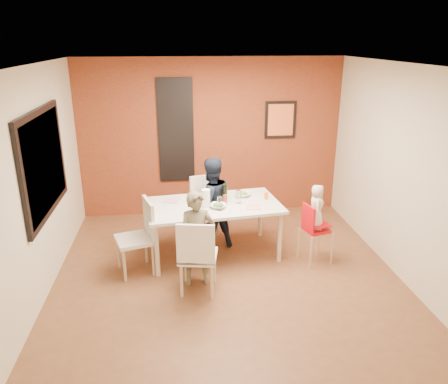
{
  "coord_description": "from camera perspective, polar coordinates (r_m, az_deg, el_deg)",
  "views": [
    {
      "loc": [
        -0.62,
        -5.13,
        2.99
      ],
      "look_at": [
        0.0,
        0.3,
        1.05
      ],
      "focal_mm": 35.0,
      "sensor_mm": 36.0,
      "label": 1
    }
  ],
  "objects": [
    {
      "name": "ground",
      "position": [
        5.97,
        0.34,
        -10.52
      ],
      "size": [
        4.5,
        4.5,
        0.0
      ],
      "primitive_type": "plane",
      "color": "brown",
      "rests_on": "ground"
    },
    {
      "name": "condiment_red",
      "position": [
        6.08,
        0.1,
        -1.13
      ],
      "size": [
        0.03,
        0.03,
        0.13
      ],
      "primitive_type": "cylinder",
      "color": "red",
      "rests_on": "dining_table"
    },
    {
      "name": "paper_towel_roll",
      "position": [
        5.98,
        -2.38,
        -0.86
      ],
      "size": [
        0.12,
        0.12,
        0.26
      ],
      "primitive_type": "cylinder",
      "color": "white",
      "rests_on": "dining_table"
    },
    {
      "name": "plate_far_left",
      "position": [
        6.29,
        -6.89,
        -1.13
      ],
      "size": [
        0.25,
        0.25,
        0.01
      ],
      "primitive_type": "cube",
      "rotation": [
        0.0,
        0.0,
        -0.3
      ],
      "color": "silver",
      "rests_on": "dining_table"
    },
    {
      "name": "chair_far",
      "position": [
        6.65,
        -2.12,
        -1.78
      ],
      "size": [
        0.59,
        0.59,
        1.02
      ],
      "rotation": [
        0.0,
        0.0,
        0.29
      ],
      "color": "silver",
      "rests_on": "ground"
    },
    {
      "name": "wall_left",
      "position": [
        5.62,
        -23.05,
        0.99
      ],
      "size": [
        0.02,
        4.5,
        2.7
      ],
      "primitive_type": "cube",
      "color": "beige",
      "rests_on": "ground"
    },
    {
      "name": "condiment_brown",
      "position": [
        6.13,
        -0.0,
        -0.95
      ],
      "size": [
        0.03,
        0.03,
        0.13
      ],
      "primitive_type": "cylinder",
      "color": "brown",
      "rests_on": "dining_table"
    },
    {
      "name": "art_print_frame",
      "position": [
        7.68,
        7.39,
        9.34
      ],
      "size": [
        0.54,
        0.03,
        0.64
      ],
      "primitive_type": "cube",
      "color": "black",
      "rests_on": "wall_back"
    },
    {
      "name": "glassblock_strip",
      "position": [
        7.49,
        -6.31,
        7.96
      ],
      "size": [
        0.55,
        0.03,
        1.7
      ],
      "primitive_type": "cube",
      "color": "silver",
      "rests_on": "wall_back"
    },
    {
      "name": "sippy_cup",
      "position": [
        6.33,
        5.51,
        -0.5
      ],
      "size": [
        0.06,
        0.06,
        0.1
      ],
      "primitive_type": "cylinder",
      "color": "orange",
      "rests_on": "dining_table"
    },
    {
      "name": "art_print_canvas",
      "position": [
        7.66,
        7.41,
        9.32
      ],
      "size": [
        0.44,
        0.01,
        0.54
      ],
      "primitive_type": "cube",
      "color": "orange",
      "rests_on": "wall_back"
    },
    {
      "name": "wine_glass_b",
      "position": [
        6.13,
        1.87,
        -0.63
      ],
      "size": [
        0.07,
        0.07,
        0.19
      ],
      "primitive_type": "cylinder",
      "color": "silver",
      "rests_on": "dining_table"
    },
    {
      "name": "wine_glass_a",
      "position": [
        5.88,
        -0.57,
        -1.53
      ],
      "size": [
        0.07,
        0.07,
        0.19
      ],
      "primitive_type": "cylinder",
      "color": "white",
      "rests_on": "dining_table"
    },
    {
      "name": "glassblock_surround",
      "position": [
        7.49,
        -6.31,
        7.95
      ],
      "size": [
        0.6,
        0.03,
        1.76
      ],
      "primitive_type": "cube",
      "color": "black",
      "rests_on": "wall_back"
    },
    {
      "name": "wine_bottle",
      "position": [
        6.17,
        0.11,
        -0.16
      ],
      "size": [
        0.07,
        0.07,
        0.26
      ],
      "primitive_type": "cylinder",
      "color": "black",
      "rests_on": "dining_table"
    },
    {
      "name": "plate_near_left",
      "position": [
        5.72,
        -3.84,
        -3.17
      ],
      "size": [
        0.31,
        0.31,
        0.01
      ],
      "primitive_type": "cube",
      "rotation": [
        0.0,
        0.0,
        0.33
      ],
      "color": "white",
      "rests_on": "dining_table"
    },
    {
      "name": "picture_window_frame",
      "position": [
        5.74,
        -22.51,
        3.53
      ],
      "size": [
        0.05,
        1.7,
        1.3
      ],
      "primitive_type": "cube",
      "color": "black",
      "rests_on": "wall_left"
    },
    {
      "name": "chair_left",
      "position": [
        5.88,
        -10.82,
        -5.24
      ],
      "size": [
        0.58,
        0.58,
        1.0
      ],
      "rotation": [
        0.0,
        0.0,
        5.01
      ],
      "color": "beige",
      "rests_on": "ground"
    },
    {
      "name": "plate_near_right",
      "position": [
        6.02,
        3.91,
        -2.0
      ],
      "size": [
        0.23,
        0.23,
        0.01
      ],
      "primitive_type": "cube",
      "rotation": [
        0.0,
        0.0,
        -0.15
      ],
      "color": "white",
      "rests_on": "dining_table"
    },
    {
      "name": "toddler",
      "position": [
        6.05,
        11.99,
        -1.92
      ],
      "size": [
        0.26,
        0.34,
        0.63
      ],
      "primitive_type": "imported",
      "rotation": [
        0.0,
        0.0,
        1.36
      ],
      "color": "silver",
      "rests_on": "high_chair"
    },
    {
      "name": "salad_bowl_b",
      "position": [
        6.43,
        2.41,
        -0.3
      ],
      "size": [
        0.26,
        0.26,
        0.06
      ],
      "primitive_type": "imported",
      "rotation": [
        0.0,
        0.0,
        -0.13
      ],
      "color": "silver",
      "rests_on": "dining_table"
    },
    {
      "name": "salad_bowl_a",
      "position": [
        5.99,
        -0.76,
        -1.84
      ],
      "size": [
        0.26,
        0.26,
        0.05
      ],
      "primitive_type": "imported",
      "rotation": [
        0.0,
        0.0,
        -0.23
      ],
      "color": "white",
      "rests_on": "dining_table"
    },
    {
      "name": "brick_accent_wall",
      "position": [
        7.56,
        -1.69,
        7.02
      ],
      "size": [
        4.5,
        0.02,
        2.7
      ],
      "primitive_type": "cube",
      "color": "maroon",
      "rests_on": "ground"
    },
    {
      "name": "chair_near",
      "position": [
        5.29,
        -3.53,
        -8.03
      ],
      "size": [
        0.52,
        0.52,
        0.97
      ],
      "rotation": [
        0.0,
        0.0,
        2.96
      ],
      "color": "white",
      "rests_on": "ground"
    },
    {
      "name": "wall_front",
      "position": [
        3.37,
        5.04,
        -9.65
      ],
      "size": [
        4.5,
        0.02,
        2.7
      ],
      "primitive_type": "cube",
      "color": "beige",
      "rests_on": "ground"
    },
    {
      "name": "wall_right",
      "position": [
        6.1,
        21.86,
        2.53
      ],
      "size": [
        0.02,
        4.5,
        2.7
      ],
      "primitive_type": "cube",
      "color": "beige",
      "rests_on": "ground"
    },
    {
      "name": "child_near",
      "position": [
        5.48,
        -3.53,
        -6.16
      ],
      "size": [
        0.47,
        0.32,
        1.23
      ],
      "primitive_type": "imported",
      "rotation": [
        0.0,
        0.0,
        0.05
      ],
      "color": "brown",
      "rests_on": "ground"
    },
    {
      "name": "plate_far_mid",
      "position": [
        6.43,
        -0.92,
        -0.52
      ],
      "size": [
        0.23,
        0.23,
        0.01
      ],
      "primitive_type": "cube",
      "rotation": [
        0.0,
        0.0,
        -0.23
      ],
      "color": "white",
      "rests_on": "dining_table"
    },
    {
      "name": "wall_back",
      "position": [
        7.58,
        -1.7,
        7.05
      ],
      "size": [
        4.5,
        0.02,
        2.7
      ],
      "primitive_type": "cube",
      "color": "beige",
      "rests_on": "ground"
    },
    {
      "name": "child_far",
      "position": [
        6.38,
        -1.72,
        -1.55
      ],
      "size": [
        0.82,
        0.74,
        1.39
      ],
      "primitive_type": "imported",
      "rotation": [
        0.0,
        0.0,
        3.52
      ],
      "color": "black",
      "rests_on": "ground"
    },
    {
      "name": "high_chair",
      "position": [
        6.15,
        11.66,
        -4.59
      ],
      "size": [
        0.44,
        0.44,
        0.86
      ],
      "rotation": [
        0.0,
        0.0,
        1.82
      ],
      "color": "red",
      "rests_on": "ground"
    },
    {
      "name": "condiment_green",
      "position": [
        6.11,
        0.22,
        -0.96
      ],
      "size": [
        0.04,
        0.04,
        0.14
      ],
      "primitive_type": "cylinder",
      "color": "#346923",
      "rests_on": "dining_table"
    },
    {
      "name": "picture_window_pane",
      "position": [
        5.74,
        -22.36,
        3.53
      ],
      "size": [
        0.02,
        1.55,
        1.15
      ],
      "primitive_type": "cube",
      "color": "black",
      "rests_on": "wall_left"
    },
    {
      "name": "ceiling",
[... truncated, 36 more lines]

